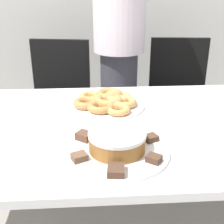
# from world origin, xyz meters

# --- Properties ---
(table) EXTENTS (1.79, 0.89, 0.72)m
(table) POSITION_xyz_m (0.00, 0.00, 0.65)
(table) COLOR white
(table) RESTS_ON ground_plane
(person_standing) EXTENTS (0.31, 0.31, 1.70)m
(person_standing) POSITION_xyz_m (0.14, 0.78, 0.91)
(person_standing) COLOR #383842
(person_standing) RESTS_ON ground_plane
(office_chair_left) EXTENTS (0.51, 0.51, 0.88)m
(office_chair_left) POSITION_xyz_m (-0.26, 0.82, 0.42)
(office_chair_left) COLOR black
(office_chair_left) RESTS_ON ground_plane
(office_chair_right) EXTENTS (0.48, 0.48, 0.88)m
(office_chair_right) POSITION_xyz_m (0.56, 0.82, 0.42)
(office_chair_right) COLOR black
(office_chair_right) RESTS_ON ground_plane
(plate_cake) EXTENTS (0.36, 0.36, 0.01)m
(plate_cake) POSITION_xyz_m (0.05, -0.22, 0.73)
(plate_cake) COLOR white
(plate_cake) RESTS_ON table
(plate_donuts) EXTENTS (0.33, 0.33, 0.01)m
(plate_donuts) POSITION_xyz_m (0.04, 0.19, 0.73)
(plate_donuts) COLOR white
(plate_donuts) RESTS_ON table
(frosted_cake) EXTENTS (0.19, 0.19, 0.07)m
(frosted_cake) POSITION_xyz_m (0.05, -0.22, 0.77)
(frosted_cake) COLOR #9E662D
(frosted_cake) RESTS_ON plate_cake
(lamington_0) EXTENTS (0.06, 0.06, 0.02)m
(lamington_0) POSITION_xyz_m (0.18, -0.16, 0.74)
(lamington_0) COLOR #513828
(lamington_0) RESTS_ON plate_cake
(lamington_1) EXTENTS (0.04, 0.05, 0.02)m
(lamington_1) POSITION_xyz_m (0.06, -0.08, 0.75)
(lamington_1) COLOR #513828
(lamington_1) RESTS_ON plate_cake
(lamington_2) EXTENTS (0.07, 0.07, 0.03)m
(lamington_2) POSITION_xyz_m (-0.06, -0.14, 0.75)
(lamington_2) COLOR brown
(lamington_2) RESTS_ON plate_cake
(lamington_3) EXTENTS (0.06, 0.06, 0.02)m
(lamington_3) POSITION_xyz_m (-0.07, -0.27, 0.75)
(lamington_3) COLOR brown
(lamington_3) RESTS_ON plate_cake
(lamington_4) EXTENTS (0.06, 0.06, 0.02)m
(lamington_4) POSITION_xyz_m (0.04, -0.35, 0.75)
(lamington_4) COLOR #513828
(lamington_4) RESTS_ON plate_cake
(lamington_5) EXTENTS (0.06, 0.06, 0.02)m
(lamington_5) POSITION_xyz_m (0.16, -0.30, 0.75)
(lamington_5) COLOR #513828
(lamington_5) RESTS_ON plate_cake
(donut_0) EXTENTS (0.13, 0.13, 0.04)m
(donut_0) POSITION_xyz_m (0.04, 0.19, 0.75)
(donut_0) COLOR #D18E4C
(donut_0) RESTS_ON plate_donuts
(donut_1) EXTENTS (0.12, 0.12, 0.03)m
(donut_1) POSITION_xyz_m (0.01, 0.12, 0.75)
(donut_1) COLOR #C68447
(donut_1) RESTS_ON plate_donuts
(donut_2) EXTENTS (0.10, 0.10, 0.03)m
(donut_2) POSITION_xyz_m (0.08, 0.09, 0.75)
(donut_2) COLOR tan
(donut_2) RESTS_ON plate_donuts
(donut_3) EXTENTS (0.12, 0.12, 0.03)m
(donut_3) POSITION_xyz_m (0.11, 0.17, 0.75)
(donut_3) COLOR tan
(donut_3) RESTS_ON plate_donuts
(donut_4) EXTENTS (0.13, 0.13, 0.03)m
(donut_4) POSITION_xyz_m (0.09, 0.23, 0.75)
(donut_4) COLOR #E5AD66
(donut_4) RESTS_ON plate_donuts
(donut_5) EXTENTS (0.13, 0.13, 0.04)m
(donut_5) POSITION_xyz_m (0.05, 0.26, 0.75)
(donut_5) COLOR #C68447
(donut_5) RESTS_ON plate_donuts
(donut_6) EXTENTS (0.10, 0.10, 0.03)m
(donut_6) POSITION_xyz_m (-0.04, 0.25, 0.75)
(donut_6) COLOR tan
(donut_6) RESTS_ON plate_donuts
(donut_7) EXTENTS (0.11, 0.11, 0.03)m
(donut_7) POSITION_xyz_m (-0.06, 0.17, 0.75)
(donut_7) COLOR #C68447
(donut_7) RESTS_ON plate_donuts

